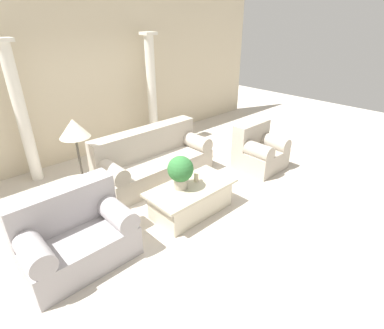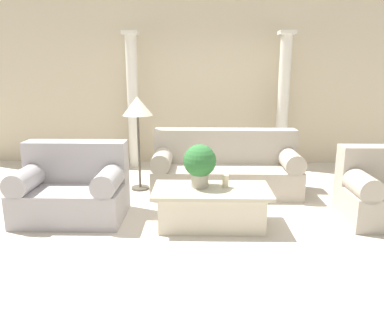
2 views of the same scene
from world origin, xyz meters
TOP-DOWN VIEW (x-y plane):
  - ground_plane at (0.00, 0.00)m, footprint 16.00×16.00m
  - wall_back at (0.00, 2.71)m, footprint 10.00×0.06m
  - sofa_long at (0.29, 0.86)m, footprint 2.11×0.84m
  - loveseat at (-1.63, -0.15)m, footprint 1.26×0.84m
  - coffee_table at (0.05, -0.40)m, footprint 1.34×0.69m
  - potted_plant at (-0.09, -0.33)m, footprint 0.38×0.38m
  - pillar_candle at (0.21, -0.35)m, footprint 0.07×0.07m
  - floor_lamp at (-0.99, 0.94)m, footprint 0.44×0.44m
  - column_left at (-1.29, 2.31)m, footprint 0.28×0.28m
  - column_right at (1.40, 2.31)m, footprint 0.28×0.28m
  - armchair at (2.05, -0.19)m, footprint 0.84×0.79m

SIDE VIEW (x-z plane):
  - ground_plane at x=0.00m, z-range 0.00..0.00m
  - coffee_table at x=0.05m, z-range 0.01..0.45m
  - sofa_long at x=0.29m, z-range -0.09..0.81m
  - armchair at x=2.05m, z-range -0.07..0.80m
  - loveseat at x=-1.63m, z-range -0.08..0.82m
  - pillar_candle at x=0.21m, z-range 0.45..0.59m
  - potted_plant at x=-0.09m, z-range 0.48..0.98m
  - floor_lamp at x=-0.99m, z-range 0.49..1.89m
  - column_left at x=-1.29m, z-range 0.03..2.44m
  - column_right at x=1.40m, z-range 0.03..2.44m
  - wall_back at x=0.00m, z-range 0.00..3.20m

